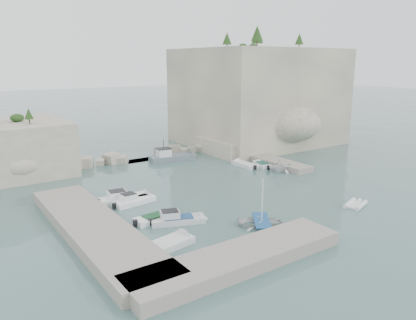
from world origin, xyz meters
TOP-DOWN VIEW (x-y plane):
  - ground at (0.00, 0.00)m, footprint 400.00×400.00m
  - cliff_east at (23.00, 23.00)m, footprint 26.00×22.00m
  - cliff_terrace at (13.00, 18.00)m, footprint 8.00×10.00m
  - outcrop_west at (-20.00, 25.00)m, footprint 16.00×14.00m
  - quay_west at (-17.00, -1.00)m, footprint 5.00×24.00m
  - quay_south at (-10.00, -12.50)m, footprint 18.00×4.00m
  - ledge_east at (13.50, 10.00)m, footprint 3.00×16.00m
  - breakwater at (-1.00, 22.00)m, footprint 28.00×3.00m
  - motorboat_a at (-11.20, 5.77)m, footprint 6.28×2.54m
  - motorboat_b at (-10.74, 4.35)m, footprint 5.20×2.30m
  - motorboat_c at (-11.19, -1.24)m, footprint 4.50×1.95m
  - motorboat_d at (-9.60, -2.90)m, footprint 5.78×3.51m
  - motorboat_e at (-12.88, -6.87)m, footprint 5.10×2.84m
  - rowboat at (-3.49, -7.80)m, footprint 5.35×5.04m
  - inflatable_dinghy at (8.11, -9.57)m, footprint 3.50×2.45m
  - tender_east_a at (11.34, 4.84)m, footprint 4.15×3.73m
  - tender_east_b at (11.11, 8.27)m, footprint 2.44×4.29m
  - tender_east_c at (9.12, 9.83)m, footprint 1.61×4.81m
  - tender_east_d at (11.24, 13.96)m, footprint 4.51×1.96m
  - work_boat at (2.33, 18.95)m, footprint 7.98×3.37m
  - rowboat_mast at (-3.49, -7.80)m, footprint 0.10×0.10m
  - vegetation at (17.83, 24.40)m, footprint 53.48×13.88m

SIDE VIEW (x-z plane):
  - ground at x=0.00m, z-range 0.00..0.00m
  - motorboat_a at x=-11.20m, z-range -0.70..0.70m
  - motorboat_b at x=-10.74m, z-range -0.70..0.70m
  - motorboat_c at x=-11.19m, z-range -0.35..0.35m
  - motorboat_d at x=-9.60m, z-range -0.70..0.70m
  - motorboat_e at x=-12.88m, z-range -0.35..0.35m
  - rowboat at x=-3.49m, z-range -0.45..0.45m
  - inflatable_dinghy at x=8.11m, z-range -0.22..0.22m
  - tender_east_a at x=11.34m, z-range -0.98..0.98m
  - tender_east_b at x=11.11m, z-range -0.35..0.35m
  - tender_east_c at x=9.12m, z-range -0.35..0.35m
  - tender_east_d at x=11.24m, z-range -0.85..0.85m
  - work_boat at x=2.33m, z-range -1.10..1.10m
  - ledge_east at x=13.50m, z-range 0.00..0.80m
  - quay_west at x=-17.00m, z-range 0.00..1.10m
  - quay_south at x=-10.00m, z-range 0.00..1.10m
  - breakwater at x=-1.00m, z-range 0.00..1.40m
  - cliff_terrace at x=13.00m, z-range 0.00..2.50m
  - rowboat_mast at x=-3.49m, z-range 0.45..4.65m
  - outcrop_west at x=-20.00m, z-range 0.00..7.00m
  - cliff_east at x=23.00m, z-range 0.00..17.00m
  - vegetation at x=17.83m, z-range 11.23..24.63m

